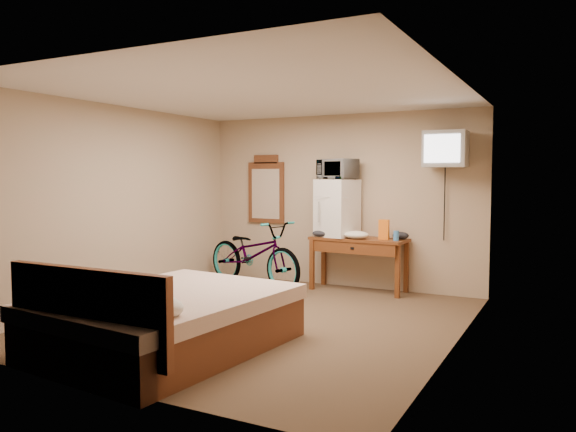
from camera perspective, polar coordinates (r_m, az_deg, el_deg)
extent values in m
plane|color=brown|center=(6.37, -2.74, -10.54)|extent=(4.60, 4.60, 0.00)
plane|color=silver|center=(6.23, -2.82, 12.30)|extent=(4.60, 4.60, 0.00)
cube|color=tan|center=(8.24, 5.28, 1.55)|extent=(4.20, 0.04, 2.50)
cube|color=tan|center=(4.35, -18.20, -0.81)|extent=(4.20, 0.04, 2.50)
cube|color=tan|center=(7.46, -16.88, 1.14)|extent=(0.04, 4.60, 2.50)
cube|color=tan|center=(5.43, 16.73, 0.14)|extent=(0.04, 4.60, 2.50)
cube|color=beige|center=(8.28, 4.72, -0.72)|extent=(0.08, 0.01, 0.13)
cube|color=brown|center=(7.90, 7.20, -2.35)|extent=(1.37, 0.60, 0.04)
cube|color=brown|center=(8.00, 2.45, -4.96)|extent=(0.06, 0.06, 0.71)
cube|color=brown|center=(7.56, 11.07, -5.55)|extent=(0.06, 0.06, 0.71)
cube|color=brown|center=(8.37, 3.66, -4.56)|extent=(0.06, 0.06, 0.71)
cube|color=brown|center=(7.96, 11.92, -5.08)|extent=(0.06, 0.06, 0.71)
cube|color=brown|center=(7.70, 6.60, -3.26)|extent=(1.22, 0.12, 0.16)
cube|color=black|center=(7.68, 6.55, -3.28)|extent=(0.05, 0.02, 0.03)
cube|color=white|center=(8.01, 5.02, 0.81)|extent=(0.60, 0.58, 0.81)
cube|color=#A09F9A|center=(7.78, 4.35, 1.92)|extent=(0.50, 0.01, 0.00)
cylinder|color=#A09F9A|center=(7.86, 3.14, 0.40)|extent=(0.02, 0.02, 0.29)
imported|color=white|center=(7.99, 5.04, 4.75)|extent=(0.61, 0.50, 0.29)
cube|color=orange|center=(7.73, 9.72, -1.36)|extent=(0.14, 0.09, 0.27)
cylinder|color=#3B80C9|center=(7.62, 10.93, -1.98)|extent=(0.07, 0.07, 0.13)
ellipsoid|color=white|center=(7.75, 6.97, -1.92)|extent=(0.35, 0.27, 0.11)
ellipsoid|color=black|center=(7.96, 3.37, -1.79)|extent=(0.26, 0.19, 0.10)
ellipsoid|color=black|center=(7.80, 11.38, -1.96)|extent=(0.22, 0.18, 0.10)
cube|color=black|center=(7.77, 16.11, 5.64)|extent=(0.14, 0.02, 0.14)
cylinder|color=black|center=(7.73, 16.05, 5.66)|extent=(0.05, 0.30, 0.05)
cube|color=#A09F9A|center=(7.52, 15.73, 6.55)|extent=(0.55, 0.46, 0.46)
cube|color=white|center=(7.30, 15.37, 6.64)|extent=(0.44, 0.03, 0.35)
cube|color=black|center=(7.74, 16.07, 6.47)|extent=(0.33, 0.02, 0.29)
cube|color=brown|center=(8.75, -2.23, 2.39)|extent=(0.62, 0.04, 0.94)
cube|color=brown|center=(8.75, -2.24, 5.79)|extent=(0.41, 0.04, 0.13)
cube|color=white|center=(8.74, -2.30, 2.27)|extent=(0.49, 0.01, 0.77)
imported|color=black|center=(8.19, -3.47, -3.82)|extent=(1.96, 1.15, 0.97)
cube|color=brown|center=(5.42, -12.10, -11.05)|extent=(1.83, 2.32, 0.40)
cube|color=beige|center=(5.36, -12.13, -8.47)|extent=(1.87, 2.37, 0.14)
cube|color=brown|center=(4.66, -19.78, -9.25)|extent=(1.63, 0.08, 0.70)
ellipsoid|color=silver|center=(5.13, -20.15, -7.70)|extent=(0.57, 0.35, 0.20)
ellipsoid|color=silver|center=(4.61, -13.66, -8.89)|extent=(0.57, 0.35, 0.20)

